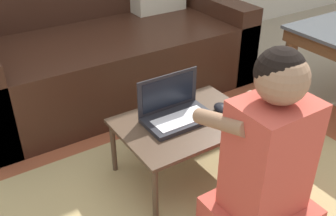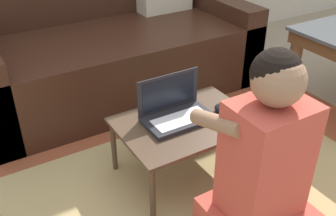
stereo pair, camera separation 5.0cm
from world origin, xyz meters
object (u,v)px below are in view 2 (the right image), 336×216
at_px(laptop_desk, 186,127).
at_px(person_seated, 263,171).
at_px(laptop, 176,113).
at_px(computer_mouse, 223,109).
at_px(couch, 112,47).

xyz_separation_m(laptop_desk, person_seated, (0.01, -0.46, 0.07)).
relative_size(laptop, person_seated, 0.39).
height_order(laptop, computer_mouse, laptop).
relative_size(laptop, computer_mouse, 3.34).
relative_size(couch, laptop, 5.59).
bearing_deg(couch, computer_mouse, -84.53).
bearing_deg(couch, laptop, -96.81).
bearing_deg(computer_mouse, laptop, 162.98).
relative_size(couch, laptop_desk, 2.87).
bearing_deg(laptop, couch, 83.19).
bearing_deg(laptop_desk, couch, 85.00).
xyz_separation_m(couch, laptop_desk, (-0.09, -0.97, -0.01)).
bearing_deg(computer_mouse, couch, 95.47).
distance_m(laptop, computer_mouse, 0.22).
xyz_separation_m(laptop_desk, laptop, (-0.03, 0.04, 0.06)).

